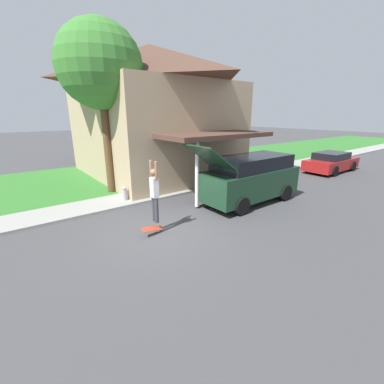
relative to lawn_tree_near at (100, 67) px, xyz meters
The scene contains 10 objects.
ground_plane 7.75m from the lawn_tree_near, ahead, with size 120.00×120.00×0.00m, color #3D3D3F.
lawn 8.62m from the lawn_tree_near, 116.57° to the left, with size 10.00×80.00×0.08m.
sidewalk 8.27m from the lawn_tree_near, 75.03° to the left, with size 1.80×80.00×0.10m.
house 5.07m from the lawn_tree_near, 123.84° to the left, with size 12.38×8.42×7.65m.
lawn_tree_near is the anchor object (origin of this frame).
suv_parked 8.22m from the lawn_tree_near, 41.29° to the left, with size 2.02×5.42×2.75m.
car_down_street 15.36m from the lawn_tree_near, 73.01° to the left, with size 1.98×4.41×1.33m.
skateboarder 6.85m from the lawn_tree_near, ahead, with size 0.41×0.24×2.04m.
skateboard 7.77m from the lawn_tree_near, ahead, with size 0.29×0.79×0.31m.
fire_hydrant 5.67m from the lawn_tree_near, ahead, with size 0.20×0.20×0.64m.
Camera 1 is at (7.14, -4.01, 3.84)m, focal length 24.00 mm.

